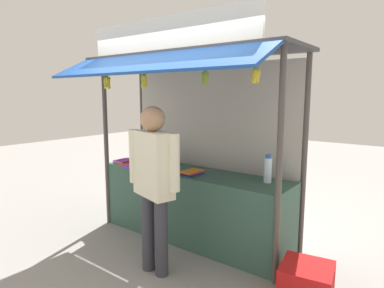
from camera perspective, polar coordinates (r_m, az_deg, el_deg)
The scene contains 16 objects.
ground_plane at distance 4.41m, azimuth 0.00°, elevation -15.94°, with size 20.00×20.00×0.00m, color gray.
stall_counter at distance 4.25m, azimuth 0.00°, elevation -10.57°, with size 2.52×0.63×0.87m, color #385B4C.
stall_structure at distance 4.07m, azimuth 0.60°, elevation 5.24°, with size 2.72×1.44×2.65m.
water_bottle_front_left at distance 3.70m, azimuth 12.98°, elevation -4.31°, with size 0.09×0.09×0.31m.
water_bottle_far_right at distance 4.72m, azimuth -7.77°, elevation -1.82°, with size 0.07×0.07×0.24m.
water_bottle_right at distance 4.41m, azimuth -2.76°, elevation -2.35°, with size 0.07×0.07×0.26m.
water_bottle_far_left at distance 4.91m, azimuth -8.94°, elevation -1.43°, with size 0.07×0.07×0.23m.
magazine_stack_mid_right at distance 4.67m, azimuth -11.57°, elevation -3.04°, with size 0.25×0.28×0.06m.
magazine_stack_left at distance 4.42m, azimuth -9.71°, elevation -3.64°, with size 0.24×0.31×0.06m.
magazine_stack_back_right at distance 3.98m, azimuth -0.02°, elevation -4.95°, with size 0.22×0.30×0.05m.
banana_bunch_inner_left at distance 3.96m, azimuth -8.31°, elevation 10.75°, with size 0.09×0.09×0.27m.
banana_bunch_inner_right at distance 3.39m, azimuth 2.29°, elevation 11.40°, with size 0.09×0.09×0.24m.
banana_bunch_rightmost at distance 3.11m, azimuth 10.98°, elevation 11.53°, with size 0.09×0.10×0.25m.
banana_bunch_leftmost at distance 4.47m, azimuth -14.48°, elevation 10.26°, with size 0.10×0.10×0.28m.
vendor_person at distance 3.31m, azimuth -6.67°, elevation -5.36°, with size 0.65×0.34×1.72m.
plastic_crate at distance 3.38m, azimuth 19.20°, elevation -21.60°, with size 0.44×0.44×0.31m, color red.
Camera 1 is at (2.43, -3.19, 1.83)m, focal length 30.81 mm.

